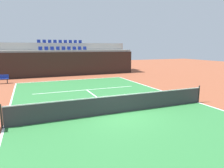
{
  "coord_description": "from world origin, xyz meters",
  "views": [
    {
      "loc": [
        -4.32,
        -9.46,
        3.44
      ],
      "look_at": [
        0.43,
        2.0,
        1.2
      ],
      "focal_mm": 32.78,
      "sensor_mm": 36.0,
      "label": 1
    }
  ],
  "objects": [
    {
      "name": "seating_row_lower",
      "position": [
        -0.0,
        16.78,
        3.21
      ],
      "size": [
        5.93,
        0.44,
        0.44
      ],
      "color": "navy",
      "rests_on": "stands_tier_lower"
    },
    {
      "name": "sideline_right",
      "position": [
        5.45,
        0.0,
        0.01
      ],
      "size": [
        0.1,
        24.0,
        0.0
      ],
      "primitive_type": "cube",
      "color": "white",
      "rests_on": "court_surface"
    },
    {
      "name": "stands_tier_lower",
      "position": [
        0.0,
        16.69,
        1.54
      ],
      "size": [
        17.43,
        2.4,
        3.09
      ],
      "primitive_type": "cube",
      "color": "#9E9E99",
      "rests_on": "ground_plane"
    },
    {
      "name": "court_surface",
      "position": [
        0.0,
        0.0,
        0.01
      ],
      "size": [
        11.0,
        24.0,
        0.01
      ],
      "primitive_type": "cube",
      "color": "#2D7238",
      "rests_on": "ground_plane"
    },
    {
      "name": "back_wall",
      "position": [
        0.0,
        15.34,
        1.43
      ],
      "size": [
        17.43,
        0.3,
        2.85
      ],
      "primitive_type": "cube",
      "color": "black",
      "rests_on": "ground_plane"
    },
    {
      "name": "player_bench",
      "position": [
        -6.81,
        12.41,
        0.51
      ],
      "size": [
        1.5,
        0.4,
        0.85
      ],
      "color": "navy",
      "rests_on": "ground_plane"
    },
    {
      "name": "stands_tier_upper",
      "position": [
        0.0,
        19.09,
        1.99
      ],
      "size": [
        17.43,
        2.4,
        3.98
      ],
      "primitive_type": "cube",
      "color": "#9E9E99",
      "rests_on": "ground_plane"
    },
    {
      "name": "seating_row_upper",
      "position": [
        -0.0,
        19.18,
        4.1
      ],
      "size": [
        5.93,
        0.44,
        0.44
      ],
      "color": "navy",
      "rests_on": "stands_tier_upper"
    },
    {
      "name": "tennis_net",
      "position": [
        0.0,
        0.0,
        0.51
      ],
      "size": [
        11.08,
        0.08,
        1.07
      ],
      "color": "black",
      "rests_on": "court_surface"
    },
    {
      "name": "sideline_left",
      "position": [
        -5.45,
        0.0,
        0.01
      ],
      "size": [
        0.1,
        24.0,
        0.0
      ],
      "primitive_type": "cube",
      "color": "white",
      "rests_on": "court_surface"
    },
    {
      "name": "baseline_far",
      "position": [
        0.0,
        11.95,
        0.01
      ],
      "size": [
        11.0,
        0.1,
        0.0
      ],
      "primitive_type": "cube",
      "color": "white",
      "rests_on": "court_surface"
    },
    {
      "name": "service_line_far",
      "position": [
        0.0,
        6.4,
        0.01
      ],
      "size": [
        8.26,
        0.1,
        0.0
      ],
      "primitive_type": "cube",
      "color": "white",
      "rests_on": "court_surface"
    },
    {
      "name": "ground_plane",
      "position": [
        0.0,
        0.0,
        0.0
      ],
      "size": [
        80.0,
        80.0,
        0.0
      ],
      "primitive_type": "plane",
      "color": "brown"
    },
    {
      "name": "centre_service_line",
      "position": [
        0.0,
        3.2,
        0.01
      ],
      "size": [
        0.1,
        6.4,
        0.0
      ],
      "primitive_type": "cube",
      "color": "white",
      "rests_on": "court_surface"
    }
  ]
}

